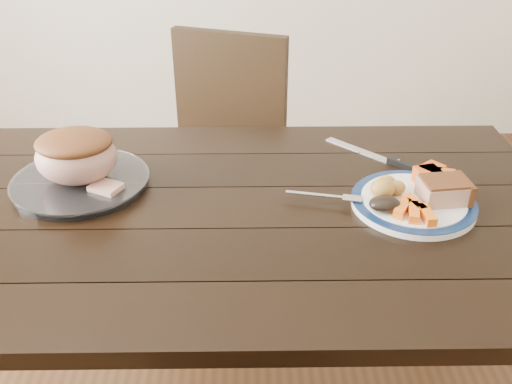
{
  "coord_description": "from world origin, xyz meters",
  "views": [
    {
      "loc": [
        0.06,
        -1.12,
        1.45
      ],
      "look_at": [
        0.08,
        -0.02,
        0.8
      ],
      "focal_mm": 40.0,
      "sensor_mm": 36.0,
      "label": 1
    }
  ],
  "objects_px": {
    "serving_platter": "(81,183)",
    "pork_slice": "(444,191)",
    "fork": "(330,197)",
    "carving_knife": "(395,162)",
    "roast_joint": "(76,157)",
    "dinner_plate": "(413,203)",
    "chair_far": "(220,152)",
    "dining_table": "(223,239)"
  },
  "relations": [
    {
      "from": "chair_far",
      "to": "roast_joint",
      "type": "bearing_deg",
      "value": 83.1
    },
    {
      "from": "roast_joint",
      "to": "carving_knife",
      "type": "relative_size",
      "value": 0.8
    },
    {
      "from": "dinner_plate",
      "to": "pork_slice",
      "type": "xyz_separation_m",
      "value": [
        0.06,
        -0.01,
        0.04
      ]
    },
    {
      "from": "fork",
      "to": "roast_joint",
      "type": "xyz_separation_m",
      "value": [
        -0.6,
        0.09,
        0.06
      ]
    },
    {
      "from": "dining_table",
      "to": "chair_far",
      "type": "bearing_deg",
      "value": 92.88
    },
    {
      "from": "serving_platter",
      "to": "pork_slice",
      "type": "relative_size",
      "value": 3.14
    },
    {
      "from": "dinner_plate",
      "to": "fork",
      "type": "bearing_deg",
      "value": 176.5
    },
    {
      "from": "dining_table",
      "to": "chair_far",
      "type": "distance_m",
      "value": 0.75
    },
    {
      "from": "dining_table",
      "to": "pork_slice",
      "type": "bearing_deg",
      "value": -1.13
    },
    {
      "from": "pork_slice",
      "to": "roast_joint",
      "type": "xyz_separation_m",
      "value": [
        -0.86,
        0.11,
        0.04
      ]
    },
    {
      "from": "dining_table",
      "to": "roast_joint",
      "type": "height_order",
      "value": "roast_joint"
    },
    {
      "from": "dining_table",
      "to": "fork",
      "type": "relative_size",
      "value": 9.04
    },
    {
      "from": "chair_far",
      "to": "carving_knife",
      "type": "bearing_deg",
      "value": 151.98
    },
    {
      "from": "chair_far",
      "to": "carving_knife",
      "type": "distance_m",
      "value": 0.76
    },
    {
      "from": "serving_platter",
      "to": "carving_knife",
      "type": "xyz_separation_m",
      "value": [
        0.8,
        0.1,
        -0.0
      ]
    },
    {
      "from": "chair_far",
      "to": "carving_knife",
      "type": "xyz_separation_m",
      "value": [
        0.49,
        -0.53,
        0.23
      ]
    },
    {
      "from": "dining_table",
      "to": "pork_slice",
      "type": "distance_m",
      "value": 0.53
    },
    {
      "from": "chair_far",
      "to": "fork",
      "type": "bearing_deg",
      "value": 130.96
    },
    {
      "from": "chair_far",
      "to": "pork_slice",
      "type": "xyz_separation_m",
      "value": [
        0.54,
        -0.74,
        0.27
      ]
    },
    {
      "from": "fork",
      "to": "carving_knife",
      "type": "relative_size",
      "value": 0.73
    },
    {
      "from": "dinner_plate",
      "to": "carving_knife",
      "type": "bearing_deg",
      "value": 88.26
    },
    {
      "from": "dinner_plate",
      "to": "dining_table",
      "type": "bearing_deg",
      "value": 179.39
    },
    {
      "from": "dining_table",
      "to": "pork_slice",
      "type": "relative_size",
      "value": 15.5
    },
    {
      "from": "pork_slice",
      "to": "carving_knife",
      "type": "xyz_separation_m",
      "value": [
        -0.06,
        0.21,
        -0.04
      ]
    },
    {
      "from": "serving_platter",
      "to": "pork_slice",
      "type": "xyz_separation_m",
      "value": [
        0.86,
        -0.11,
        0.03
      ]
    },
    {
      "from": "dining_table",
      "to": "carving_knife",
      "type": "height_order",
      "value": "carving_knife"
    },
    {
      "from": "pork_slice",
      "to": "chair_far",
      "type": "bearing_deg",
      "value": 126.24
    },
    {
      "from": "pork_slice",
      "to": "roast_joint",
      "type": "relative_size",
      "value": 0.53
    },
    {
      "from": "chair_far",
      "to": "roast_joint",
      "type": "distance_m",
      "value": 0.77
    },
    {
      "from": "fork",
      "to": "carving_knife",
      "type": "xyz_separation_m",
      "value": [
        0.2,
        0.2,
        -0.01
      ]
    },
    {
      "from": "dining_table",
      "to": "serving_platter",
      "type": "height_order",
      "value": "serving_platter"
    },
    {
      "from": "pork_slice",
      "to": "roast_joint",
      "type": "distance_m",
      "value": 0.86
    },
    {
      "from": "pork_slice",
      "to": "fork",
      "type": "distance_m",
      "value": 0.26
    },
    {
      "from": "dinner_plate",
      "to": "pork_slice",
      "type": "bearing_deg",
      "value": -4.76
    },
    {
      "from": "dinner_plate",
      "to": "carving_knife",
      "type": "height_order",
      "value": "dinner_plate"
    },
    {
      "from": "dinner_plate",
      "to": "fork",
      "type": "xyz_separation_m",
      "value": [
        -0.19,
        0.01,
        0.01
      ]
    },
    {
      "from": "dinner_plate",
      "to": "fork",
      "type": "distance_m",
      "value": 0.19
    },
    {
      "from": "pork_slice",
      "to": "fork",
      "type": "relative_size",
      "value": 0.58
    },
    {
      "from": "serving_platter",
      "to": "fork",
      "type": "distance_m",
      "value": 0.61
    },
    {
      "from": "dinner_plate",
      "to": "serving_platter",
      "type": "xyz_separation_m",
      "value": [
        -0.79,
        0.11,
        0.0
      ]
    },
    {
      "from": "pork_slice",
      "to": "carving_knife",
      "type": "height_order",
      "value": "pork_slice"
    },
    {
      "from": "dinner_plate",
      "to": "carving_knife",
      "type": "relative_size",
      "value": 1.18
    }
  ]
}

